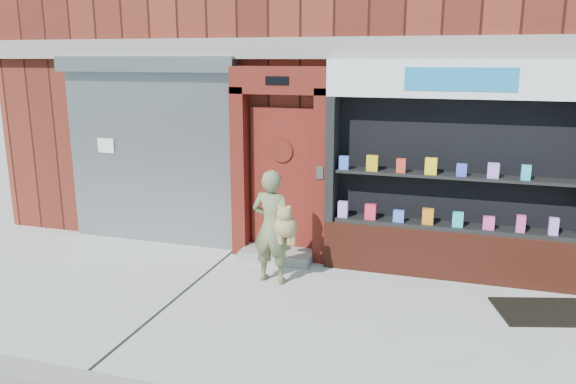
% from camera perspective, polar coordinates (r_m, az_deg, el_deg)
% --- Properties ---
extents(ground, '(80.00, 80.00, 0.00)m').
position_cam_1_polar(ground, '(6.97, 0.41, -12.18)').
color(ground, '#9E9E99').
rests_on(ground, ground).
extents(building, '(12.00, 8.16, 8.00)m').
position_cam_1_polar(building, '(12.18, 9.10, 17.98)').
color(building, '#4E1912').
rests_on(building, ground).
extents(shutter_bay, '(3.10, 0.30, 3.04)m').
position_cam_1_polar(shutter_bay, '(9.38, -13.88, 5.14)').
color(shutter_bay, gray).
rests_on(shutter_bay, ground).
extents(red_door_bay, '(1.52, 0.58, 2.90)m').
position_cam_1_polar(red_door_bay, '(8.43, -0.77, 2.82)').
color(red_door_bay, '#4E120D').
rests_on(red_door_bay, ground).
extents(pharmacy_bay, '(3.50, 0.41, 3.00)m').
position_cam_1_polar(pharmacy_bay, '(8.00, 16.38, 1.05)').
color(pharmacy_bay, '#572014').
rests_on(pharmacy_bay, ground).
extents(woman, '(0.68, 0.45, 1.58)m').
position_cam_1_polar(woman, '(7.61, -1.49, -3.51)').
color(woman, '#676D47').
rests_on(woman, ground).
extents(doormat, '(1.28, 1.05, 0.03)m').
position_cam_1_polar(doormat, '(7.64, 24.57, -10.99)').
color(doormat, black).
rests_on(doormat, ground).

